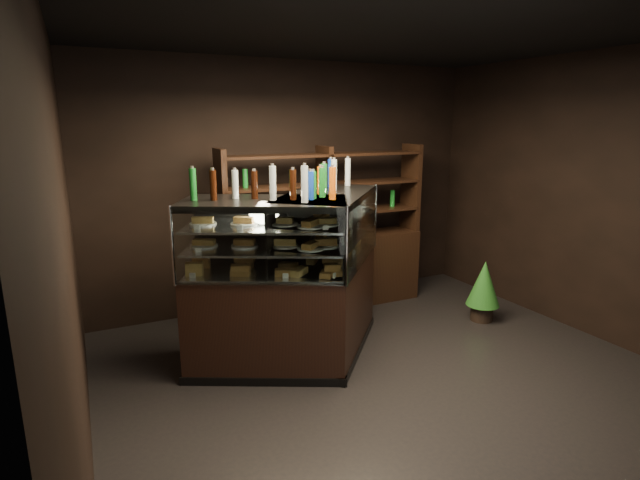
% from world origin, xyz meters
% --- Properties ---
extents(ground, '(5.00, 5.00, 0.00)m').
position_xyz_m(ground, '(0.00, 0.00, 0.00)').
color(ground, black).
rests_on(ground, ground).
extents(room_shell, '(5.02, 5.02, 3.01)m').
position_xyz_m(room_shell, '(0.00, 0.00, 1.94)').
color(room_shell, black).
rests_on(room_shell, ground).
extents(display_case, '(2.29, 1.61, 1.62)m').
position_xyz_m(display_case, '(-0.60, 0.96, 0.54)').
color(display_case, black).
rests_on(display_case, ground).
extents(food_display, '(1.87, 1.11, 0.49)m').
position_xyz_m(food_display, '(-0.59, 0.95, 1.24)').
color(food_display, '#B0823F').
rests_on(food_display, display_case).
extents(bottles_top, '(1.69, 0.97, 0.30)m').
position_xyz_m(bottles_top, '(-0.60, 0.96, 1.75)').
color(bottles_top, yellow).
rests_on(bottles_top, display_case).
extents(potted_conifer, '(0.38, 0.38, 0.82)m').
position_xyz_m(potted_conifer, '(1.72, 0.87, 0.47)').
color(potted_conifer, black).
rests_on(potted_conifer, ground).
extents(back_shelving, '(2.56, 0.44, 2.00)m').
position_xyz_m(back_shelving, '(0.23, 2.05, 0.60)').
color(back_shelving, black).
rests_on(back_shelving, ground).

